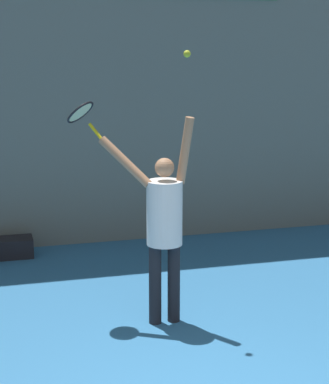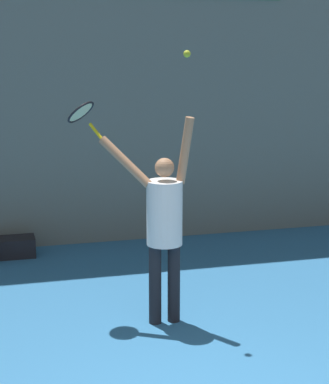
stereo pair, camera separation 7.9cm
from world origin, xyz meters
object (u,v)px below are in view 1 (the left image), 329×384
(tennis_racket, at_px, (81,114))
(tennis_player, at_px, (164,221))
(tennis_ball, at_px, (187,54))
(equipment_bag, at_px, (10,248))

(tennis_racket, bearing_deg, tennis_player, -32.87)
(tennis_ball, relative_size, equipment_bag, 0.12)
(tennis_player, height_order, equipment_bag, tennis_player)
(equipment_bag, bearing_deg, tennis_ball, -60.01)
(tennis_player, xyz_separation_m, tennis_racket, (-0.74, 0.48, 1.06))
(tennis_ball, height_order, equipment_bag, tennis_ball)
(tennis_racket, relative_size, equipment_bag, 0.69)
(tennis_ball, bearing_deg, equipment_bag, 119.99)
(tennis_player, distance_m, tennis_ball, 1.68)
(tennis_player, xyz_separation_m, equipment_bag, (-1.42, 2.68, -0.96))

